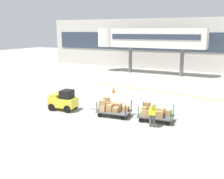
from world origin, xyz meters
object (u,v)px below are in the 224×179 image
(baggage_tug, at_px, (63,100))
(baggage_handler, at_px, (152,114))
(baggage_cart_lead, at_px, (112,108))
(baggage_cart_middle, at_px, (154,113))
(safety_cone_far, at_px, (113,90))

(baggage_tug, distance_m, baggage_handler, 7.28)
(baggage_cart_lead, height_order, baggage_cart_middle, baggage_cart_lead)
(baggage_handler, bearing_deg, baggage_cart_lead, 163.79)
(baggage_handler, distance_m, safety_cone_far, 9.87)
(baggage_tug, xyz_separation_m, safety_cone_far, (0.81, 6.95, -0.48))
(baggage_tug, relative_size, baggage_cart_middle, 0.72)
(baggage_cart_middle, bearing_deg, baggage_cart_lead, -175.13)
(baggage_tug, height_order, baggage_cart_lead, baggage_tug)
(baggage_cart_lead, relative_size, baggage_cart_middle, 1.00)
(baggage_tug, distance_m, baggage_cart_middle, 7.05)
(baggage_tug, bearing_deg, safety_cone_far, 83.34)
(baggage_tug, relative_size, baggage_handler, 1.41)
(baggage_cart_middle, relative_size, baggage_handler, 1.96)
(baggage_cart_lead, xyz_separation_m, safety_cone_far, (-3.15, 6.49, -0.30))
(baggage_tug, xyz_separation_m, baggage_cart_lead, (3.97, 0.46, -0.17))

